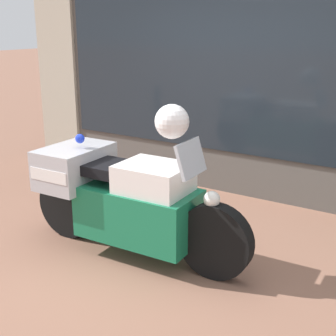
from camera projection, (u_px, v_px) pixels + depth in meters
name	position (u px, v px, depth m)	size (l,w,h in m)	color
ground_plane	(154.00, 248.00, 4.53)	(60.00, 60.00, 0.00)	#8E604C
shop_building	(220.00, 26.00, 5.72)	(6.66, 0.55, 4.08)	#56514C
window_display	(263.00, 158.00, 5.88)	(5.49, 0.30, 1.94)	slate
paramedic_motorcycle	(123.00, 197.00, 4.32)	(2.29, 0.76, 1.17)	black
white_helmet	(172.00, 122.00, 3.84)	(0.29, 0.29, 0.29)	white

